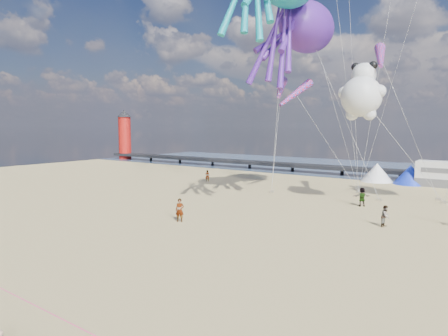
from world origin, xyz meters
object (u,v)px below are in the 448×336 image
at_px(sandbag_d, 438,199).
at_px(sandbag_b, 379,200).
at_px(lighthouse, 125,138).
at_px(standing_person, 180,210).
at_px(windsock_right, 295,94).
at_px(sandbag_a, 271,192).
at_px(beachgoer_5, 207,176).
at_px(sandbag_e, 359,192).
at_px(kite_octopus_purple, 307,27).
at_px(kite_panda, 361,96).
at_px(tent_white, 377,172).
at_px(beachgoer_1, 385,216).
at_px(beachgoer_4, 362,197).
at_px(windsock_left, 281,88).
at_px(motorhome_0, 447,175).
at_px(tent_blue, 410,175).
at_px(windsock_mid, 380,56).
at_px(sandbag_c, 444,202).

bearing_deg(sandbag_d, sandbag_b, -141.06).
bearing_deg(lighthouse, standing_person, -36.07).
bearing_deg(windsock_right, sandbag_a, -131.78).
distance_m(lighthouse, beachgoer_5, 40.40).
height_order(sandbag_e, windsock_right, windsock_right).
bearing_deg(kite_octopus_purple, kite_panda, -10.51).
xyz_separation_m(lighthouse, kite_panda, (57.10, -21.35, 5.24)).
bearing_deg(kite_octopus_purple, beachgoer_5, -176.71).
height_order(tent_white, sandbag_d, tent_white).
height_order(beachgoer_1, sandbag_a, beachgoer_1).
bearing_deg(beachgoer_5, lighthouse, -65.35).
distance_m(beachgoer_4, windsock_right, 12.94).
height_order(sandbag_d, windsock_left, windsock_left).
height_order(beachgoer_4, beachgoer_5, beachgoer_4).
bearing_deg(motorhome_0, sandbag_e, -123.45).
height_order(tent_blue, windsock_right, windsock_right).
relative_size(sandbag_b, windsock_mid, 0.09).
relative_size(tent_white, standing_person, 2.28).
relative_size(tent_blue, windsock_left, 0.59).
xyz_separation_m(tent_white, standing_person, (-5.83, -31.08, -0.32)).
xyz_separation_m(motorhome_0, tent_blue, (-4.00, 0.00, -0.30)).
distance_m(sandbag_b, windsock_left, 15.90).
xyz_separation_m(motorhome_0, windsock_left, (-15.22, -12.83, 9.85)).
height_order(sandbag_b, windsock_left, windsock_left).
height_order(beachgoer_4, windsock_mid, windsock_mid).
bearing_deg(beachgoer_4, sandbag_a, -51.09).
height_order(tent_white, sandbag_e, tent_white).
bearing_deg(windsock_mid, beachgoer_1, -86.68).
distance_m(sandbag_a, windsock_mid, 16.97).
height_order(motorhome_0, sandbag_d, motorhome_0).
distance_m(motorhome_0, sandbag_a, 21.53).
xyz_separation_m(sandbag_e, windsock_right, (-5.74, -3.85, 10.43)).
distance_m(sandbag_c, windsock_left, 19.95).
relative_size(tent_white, sandbag_d, 8.00).
xyz_separation_m(beachgoer_1, sandbag_c, (2.13, 12.13, -0.67)).
bearing_deg(windsock_right, kite_panda, -9.08).
height_order(lighthouse, beachgoer_1, lighthouse).
relative_size(lighthouse, kite_panda, 1.49).
bearing_deg(windsock_right, windsock_mid, 7.84).
distance_m(motorhome_0, standing_person, 34.03).
relative_size(motorhome_0, standing_person, 3.76).
bearing_deg(beachgoer_1, windsock_right, 60.62).
xyz_separation_m(beachgoer_4, sandbag_c, (5.78, 5.74, -0.74)).
bearing_deg(beachgoer_5, kite_panda, 128.03).
height_order(motorhome_0, beachgoer_5, motorhome_0).
bearing_deg(beachgoer_4, sandbag_d, -168.71).
distance_m(motorhome_0, kite_panda, 19.82).
distance_m(lighthouse, standing_person, 59.70).
height_order(tent_white, windsock_left, windsock_left).
bearing_deg(tent_white, beachgoer_1, -73.27).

